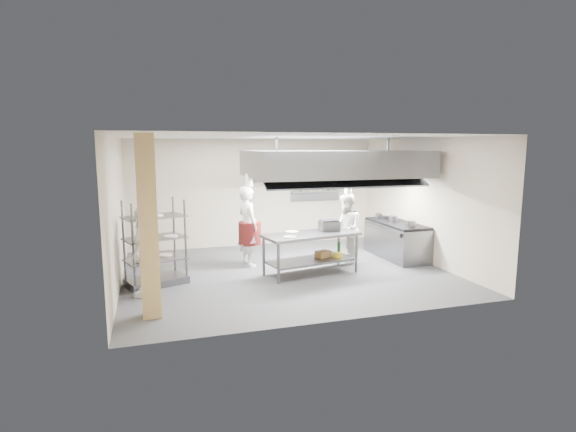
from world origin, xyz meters
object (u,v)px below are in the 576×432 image
object	(u,v)px
cooking_range	(396,241)
pass_rack	(155,243)
chef_head	(248,226)
griddle	(329,226)
chef_plating	(144,251)
stockpot	(393,219)
island	(311,253)
chef_line	(346,229)

from	to	relation	value
cooking_range	pass_rack	bearing A→B (deg)	-174.12
chef_head	griddle	xyz separation A→B (m)	(1.71, -0.85, 0.07)
pass_rack	chef_head	distance (m)	2.30
chef_plating	stockpot	size ratio (longest dim) A/B	7.49
island	chef_plating	world-z (taller)	chef_plating
pass_rack	chef_plating	size ratio (longest dim) A/B	1.03
chef_head	chef_line	world-z (taller)	chef_head
griddle	stockpot	world-z (taller)	griddle
pass_rack	griddle	bearing A→B (deg)	-18.90
cooking_range	chef_line	world-z (taller)	chef_line
pass_rack	chef_head	size ratio (longest dim) A/B	0.92
pass_rack	chef_head	xyz separation A→B (m)	(2.11, 0.92, 0.07)
chef_head	chef_line	xyz separation A→B (m)	(2.29, -0.51, -0.10)
chef_plating	stockpot	xyz separation A→B (m)	(6.00, 1.29, 0.13)
island	cooking_range	size ratio (longest dim) A/B	1.06
stockpot	pass_rack	bearing A→B (deg)	-173.49
pass_rack	cooking_range	distance (m)	5.93
pass_rack	stockpot	size ratio (longest dim) A/B	7.69
pass_rack	chef_head	bearing A→B (deg)	3.69
island	griddle	size ratio (longest dim) A/B	4.96
cooking_range	chef_line	distance (m)	1.55
pass_rack	chef_line	bearing A→B (deg)	-14.50
island	chef_line	bearing A→B (deg)	17.21
griddle	stockpot	distance (m)	2.07
island	chef_head	size ratio (longest dim) A/B	1.12
pass_rack	chef_plating	xyz separation A→B (m)	(-0.20, -0.63, -0.02)
griddle	stockpot	bearing A→B (deg)	17.46
griddle	chef_plating	bearing A→B (deg)	-169.50
pass_rack	chef_head	world-z (taller)	chef_head
chef_line	griddle	world-z (taller)	chef_line
cooking_range	stockpot	distance (m)	0.57
chef_head	griddle	bearing A→B (deg)	-131.83
chef_head	chef_plating	bearing A→B (deg)	108.65
chef_head	griddle	distance (m)	1.91
cooking_range	stockpot	world-z (taller)	stockpot
pass_rack	chef_line	distance (m)	4.42
chef_plating	stockpot	bearing A→B (deg)	119.66
island	chef_plating	xyz separation A→B (m)	(-3.48, -0.45, 0.39)
pass_rack	island	bearing A→B (deg)	-22.92
stockpot	chef_plating	bearing A→B (deg)	-167.84
cooking_range	chef_head	world-z (taller)	chef_head
chef_line	griddle	bearing A→B (deg)	-46.98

